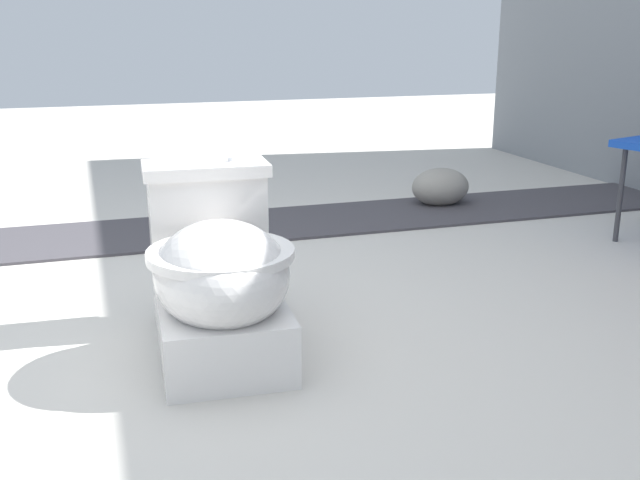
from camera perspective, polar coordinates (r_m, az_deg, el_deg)
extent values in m
plane|color=beige|center=(2.12, -10.19, -9.15)|extent=(14.00, 14.00, 0.00)
cube|color=#423F44|center=(3.45, -4.99, 1.13)|extent=(0.56, 8.00, 0.01)
cube|color=white|center=(2.15, -7.67, -6.18)|extent=(0.62, 0.37, 0.17)
ellipsoid|color=white|center=(2.00, -7.50, -2.57)|extent=(0.46, 0.38, 0.28)
cylinder|color=white|center=(1.98, -7.56, -1.04)|extent=(0.41, 0.41, 0.03)
cube|color=white|center=(2.28, -8.56, 1.27)|extent=(0.20, 0.35, 0.30)
cube|color=white|center=(2.24, -8.74, 5.43)|extent=(0.22, 0.37, 0.04)
cylinder|color=silver|center=(2.25, -6.73, 6.15)|extent=(0.02, 0.02, 0.01)
cylinder|color=#38383D|center=(3.40, 21.92, 3.19)|extent=(0.02, 0.02, 0.40)
ellipsoid|color=gray|center=(3.87, 9.15, 4.02)|extent=(0.27, 0.33, 0.19)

